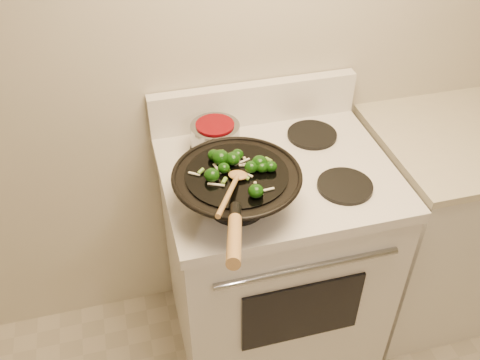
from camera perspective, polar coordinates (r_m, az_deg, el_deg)
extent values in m
plane|color=beige|center=(1.91, 3.43, 16.64)|extent=(3.50, 0.00, 3.50)
cube|color=white|center=(2.14, 3.44, -8.92)|extent=(0.76, 0.64, 0.88)
cube|color=white|center=(1.82, 3.99, 0.73)|extent=(0.78, 0.66, 0.04)
cube|color=white|center=(2.00, 1.48, 8.19)|extent=(0.78, 0.05, 0.16)
cylinder|color=#919499|center=(1.68, 7.27, -9.31)|extent=(0.60, 0.02, 0.02)
cube|color=black|center=(1.86, 6.63, -13.87)|extent=(0.42, 0.01, 0.28)
cylinder|color=black|center=(1.65, -0.33, -2.66)|extent=(0.18, 0.18, 0.01)
cylinder|color=black|center=(1.76, 11.12, -0.62)|extent=(0.18, 0.18, 0.01)
cylinder|color=black|center=(1.88, -2.60, 3.27)|extent=(0.18, 0.18, 0.01)
cylinder|color=black|center=(1.97, 7.69, 4.81)|extent=(0.18, 0.18, 0.01)
cube|color=white|center=(2.49, 22.18, -4.10)|extent=(0.81, 0.60, 0.88)
torus|color=black|center=(1.58, -0.34, 0.52)|extent=(0.39, 0.39, 0.01)
cylinder|color=black|center=(1.58, -0.34, 0.60)|extent=(0.31, 0.31, 0.01)
cylinder|color=black|center=(1.38, -0.50, -3.43)|extent=(0.05, 0.07, 0.04)
cylinder|color=#A97C42|center=(1.26, -0.62, -6.41)|extent=(0.09, 0.21, 0.08)
ellipsoid|color=#0E3408|center=(1.58, 2.34, 1.41)|extent=(0.04, 0.04, 0.03)
cylinder|color=#44772B|center=(1.58, 2.72, 1.21)|extent=(0.02, 0.02, 0.01)
ellipsoid|color=#0E3408|center=(1.57, 1.20, 1.40)|extent=(0.04, 0.04, 0.03)
ellipsoid|color=#0E3408|center=(1.54, -3.02, 0.54)|extent=(0.05, 0.05, 0.04)
ellipsoid|color=#0E3408|center=(1.49, 1.70, -1.18)|extent=(0.04, 0.04, 0.04)
cylinder|color=#44772B|center=(1.50, 2.19, -1.44)|extent=(0.02, 0.02, 0.02)
ellipsoid|color=#0E3408|center=(1.58, 3.30, 1.46)|extent=(0.04, 0.04, 0.03)
ellipsoid|color=#0E3408|center=(1.62, -2.81, 2.68)|extent=(0.04, 0.04, 0.03)
ellipsoid|color=#0E3408|center=(1.57, -1.75, 1.30)|extent=(0.04, 0.04, 0.03)
cylinder|color=#44772B|center=(1.58, -1.35, 1.11)|extent=(0.02, 0.02, 0.01)
ellipsoid|color=#0E3408|center=(1.62, -0.28, 2.75)|extent=(0.04, 0.04, 0.03)
ellipsoid|color=#0E3408|center=(1.60, -0.78, 2.30)|extent=(0.05, 0.05, 0.04)
ellipsoid|color=#0E3408|center=(1.59, 2.09, 1.87)|extent=(0.05, 0.05, 0.04)
cylinder|color=#44772B|center=(1.60, 2.58, 1.57)|extent=(0.02, 0.02, 0.02)
ellipsoid|color=#0E3408|center=(1.60, -2.10, 2.45)|extent=(0.05, 0.05, 0.04)
cube|color=#EBE8CB|center=(1.62, 2.44, 2.12)|extent=(0.01, 0.04, 0.00)
cube|color=#EBE8CB|center=(1.60, 0.86, 1.59)|extent=(0.05, 0.02, 0.00)
cube|color=#EBE8CB|center=(1.59, -2.44, 1.22)|extent=(0.02, 0.05, 0.00)
cube|color=#EBE8CB|center=(1.61, 0.20, 1.96)|extent=(0.05, 0.02, 0.00)
cube|color=#EBE8CB|center=(1.61, 0.79, 1.73)|extent=(0.04, 0.01, 0.00)
cube|color=#EBE8CB|center=(1.53, -2.56, -0.49)|extent=(0.05, 0.03, 0.00)
cube|color=#EBE8CB|center=(1.51, 2.79, -1.07)|extent=(0.05, 0.01, 0.00)
cube|color=#EBE8CB|center=(1.57, 0.73, 0.64)|extent=(0.03, 0.04, 0.00)
cube|color=#EBE8CB|center=(1.57, -4.90, 0.67)|extent=(0.03, 0.03, 0.00)
cylinder|color=#649B32|center=(1.60, -1.75, 1.69)|extent=(0.02, 0.02, 0.02)
cylinder|color=#649B32|center=(1.57, -4.18, 0.94)|extent=(0.03, 0.02, 0.02)
cylinder|color=#649B32|center=(1.62, 3.07, 2.15)|extent=(0.01, 0.02, 0.01)
cylinder|color=#649B32|center=(1.55, 0.57, 0.32)|extent=(0.03, 0.02, 0.02)
cylinder|color=#649B32|center=(1.64, -2.01, 2.87)|extent=(0.02, 0.03, 0.02)
cylinder|color=#649B32|center=(1.54, -1.70, -0.08)|extent=(0.01, 0.02, 0.02)
cylinder|color=#649B32|center=(1.57, -2.87, 0.87)|extent=(0.03, 0.02, 0.01)
sphere|color=beige|center=(1.59, -2.26, 1.26)|extent=(0.01, 0.01, 0.01)
sphere|color=beige|center=(1.65, -0.39, 2.89)|extent=(0.01, 0.01, 0.01)
sphere|color=beige|center=(1.59, -2.00, 1.32)|extent=(0.01, 0.01, 0.01)
sphere|color=beige|center=(1.54, 1.62, -0.32)|extent=(0.01, 0.01, 0.01)
sphere|color=beige|center=(1.63, 0.47, 2.34)|extent=(0.01, 0.01, 0.01)
ellipsoid|color=#A97C42|center=(1.55, -0.21, 0.53)|extent=(0.07, 0.07, 0.02)
cylinder|color=#A97C42|center=(1.44, -1.23, -1.58)|extent=(0.12, 0.22, 0.07)
cylinder|color=#919499|center=(1.85, -2.65, 4.63)|extent=(0.17, 0.17, 0.09)
cylinder|color=#69050A|center=(1.82, -2.70, 5.92)|extent=(0.13, 0.13, 0.01)
cylinder|color=black|center=(1.71, -2.92, 3.18)|extent=(0.05, 0.11, 0.02)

